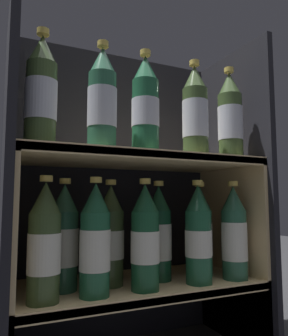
{
  "coord_description": "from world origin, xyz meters",
  "views": [
    {
      "loc": [
        -0.38,
        -0.71,
        0.45
      ],
      "look_at": [
        0.0,
        0.11,
        0.54
      ],
      "focal_mm": 35.0,
      "sensor_mm": 36.0,
      "label": 1
    }
  ],
  "objects_px": {
    "bottle_lower_front_3": "(198,236)",
    "bottle_lower_front_4": "(234,235)",
    "bottle_upper_front_1": "(102,101)",
    "bottle_lower_back_3": "(200,233)",
    "bottle_lower_front_2": "(145,239)",
    "bottle_lower_front_0": "(44,245)",
    "bottle_upper_front_4": "(230,118)",
    "bottle_lower_front_1": "(95,242)",
    "bottle_upper_front_0": "(41,93)",
    "bottle_lower_back_0": "(64,240)",
    "bottle_lower_back_1": "(110,237)",
    "bottle_lower_back_2": "(159,235)",
    "bottle_upper_front_3": "(195,114)",
    "bottle_upper_front_2": "(145,107)"
  },
  "relations": [
    {
      "from": "bottle_lower_front_0",
      "to": "bottle_lower_back_0",
      "type": "bearing_deg",
      "value": 54.37
    },
    {
      "from": "bottle_lower_front_1",
      "to": "bottle_upper_front_3",
      "type": "bearing_deg",
      "value": -0.0
    },
    {
      "from": "bottle_lower_back_1",
      "to": "bottle_lower_front_1",
      "type": "bearing_deg",
      "value": -128.88
    },
    {
      "from": "bottle_lower_front_3",
      "to": "bottle_upper_front_0",
      "type": "bearing_deg",
      "value": -180.0
    },
    {
      "from": "bottle_upper_front_4",
      "to": "bottle_lower_front_2",
      "type": "relative_size",
      "value": 1.0
    },
    {
      "from": "bottle_upper_front_0",
      "to": "bottle_lower_front_1",
      "type": "xyz_separation_m",
      "value": [
        0.14,
        0.0,
        -0.35
      ]
    },
    {
      "from": "bottle_upper_front_3",
      "to": "bottle_lower_front_3",
      "type": "height_order",
      "value": "bottle_upper_front_3"
    },
    {
      "from": "bottle_upper_front_1",
      "to": "bottle_lower_front_1",
      "type": "height_order",
      "value": "bottle_upper_front_1"
    },
    {
      "from": "bottle_upper_front_1",
      "to": "bottle_lower_front_3",
      "type": "relative_size",
      "value": 1.0
    },
    {
      "from": "bottle_lower_back_1",
      "to": "bottle_lower_back_2",
      "type": "distance_m",
      "value": 0.15
    },
    {
      "from": "bottle_lower_back_1",
      "to": "bottle_lower_front_3",
      "type": "bearing_deg",
      "value": -19.73
    },
    {
      "from": "bottle_upper_front_1",
      "to": "bottle_lower_front_1",
      "type": "relative_size",
      "value": 1.0
    },
    {
      "from": "bottle_lower_front_0",
      "to": "bottle_lower_back_3",
      "type": "height_order",
      "value": "same"
    },
    {
      "from": "bottle_upper_front_1",
      "to": "bottle_lower_back_2",
      "type": "xyz_separation_m",
      "value": [
        0.2,
        0.08,
        -0.35
      ]
    },
    {
      "from": "bottle_lower_front_3",
      "to": "bottle_lower_front_2",
      "type": "bearing_deg",
      "value": -180.0
    },
    {
      "from": "bottle_lower_back_3",
      "to": "bottle_upper_front_0",
      "type": "bearing_deg",
      "value": -170.55
    },
    {
      "from": "bottle_lower_back_2",
      "to": "bottle_upper_front_3",
      "type": "bearing_deg",
      "value": -46.71
    },
    {
      "from": "bottle_lower_back_1",
      "to": "bottle_upper_front_0",
      "type": "bearing_deg",
      "value": -157.84
    },
    {
      "from": "bottle_lower_back_0",
      "to": "bottle_upper_front_2",
      "type": "bearing_deg",
      "value": -23.13
    },
    {
      "from": "bottle_upper_front_1",
      "to": "bottle_lower_back_3",
      "type": "relative_size",
      "value": 1.0
    },
    {
      "from": "bottle_lower_front_4",
      "to": "bottle_lower_front_1",
      "type": "bearing_deg",
      "value": 180.0
    },
    {
      "from": "bottle_upper_front_4",
      "to": "bottle_lower_back_0",
      "type": "distance_m",
      "value": 0.6
    },
    {
      "from": "bottle_lower_back_2",
      "to": "bottle_lower_back_3",
      "type": "xyz_separation_m",
      "value": [
        0.14,
        0.0,
        0.0
      ]
    },
    {
      "from": "bottle_lower_front_2",
      "to": "bottle_lower_back_2",
      "type": "xyz_separation_m",
      "value": [
        0.08,
        0.08,
        -0.0
      ]
    },
    {
      "from": "bottle_lower_front_1",
      "to": "bottle_lower_front_4",
      "type": "bearing_deg",
      "value": -0.0
    },
    {
      "from": "bottle_upper_front_1",
      "to": "bottle_lower_front_3",
      "type": "bearing_deg",
      "value": 0.0
    },
    {
      "from": "bottle_lower_front_3",
      "to": "bottle_lower_back_0",
      "type": "relative_size",
      "value": 1.0
    },
    {
      "from": "bottle_lower_front_2",
      "to": "bottle_lower_back_2",
      "type": "distance_m",
      "value": 0.12
    },
    {
      "from": "bottle_lower_front_4",
      "to": "bottle_lower_back_0",
      "type": "bearing_deg",
      "value": 170.27
    },
    {
      "from": "bottle_upper_front_4",
      "to": "bottle_lower_front_2",
      "type": "distance_m",
      "value": 0.45
    },
    {
      "from": "bottle_upper_front_0",
      "to": "bottle_upper_front_1",
      "type": "relative_size",
      "value": 1.0
    },
    {
      "from": "bottle_lower_front_0",
      "to": "bottle_lower_back_1",
      "type": "relative_size",
      "value": 1.0
    },
    {
      "from": "bottle_upper_front_4",
      "to": "bottle_lower_back_1",
      "type": "xyz_separation_m",
      "value": [
        -0.35,
        0.08,
        -0.35
      ]
    },
    {
      "from": "bottle_upper_front_3",
      "to": "bottle_lower_front_3",
      "type": "xyz_separation_m",
      "value": [
        0.0,
        0.0,
        -0.35
      ]
    },
    {
      "from": "bottle_upper_front_2",
      "to": "bottle_lower_back_0",
      "type": "distance_m",
      "value": 0.41
    },
    {
      "from": "bottle_lower_front_2",
      "to": "bottle_lower_front_4",
      "type": "height_order",
      "value": "same"
    },
    {
      "from": "bottle_lower_back_3",
      "to": "bottle_lower_back_1",
      "type": "bearing_deg",
      "value": 180.0
    },
    {
      "from": "bottle_lower_back_1",
      "to": "bottle_lower_back_2",
      "type": "height_order",
      "value": "same"
    },
    {
      "from": "bottle_upper_front_0",
      "to": "bottle_lower_front_4",
      "type": "distance_m",
      "value": 0.66
    },
    {
      "from": "bottle_lower_front_4",
      "to": "bottle_upper_front_4",
      "type": "bearing_deg",
      "value": 180.0
    },
    {
      "from": "bottle_upper_front_3",
      "to": "bottle_lower_front_4",
      "type": "height_order",
      "value": "bottle_upper_front_3"
    },
    {
      "from": "bottle_lower_front_3",
      "to": "bottle_lower_front_4",
      "type": "distance_m",
      "value": 0.13
    },
    {
      "from": "bottle_lower_front_0",
      "to": "bottle_lower_back_0",
      "type": "xyz_separation_m",
      "value": [
        0.06,
        0.08,
        -0.0
      ]
    },
    {
      "from": "bottle_upper_front_3",
      "to": "bottle_lower_front_0",
      "type": "xyz_separation_m",
      "value": [
        -0.41,
        0.0,
        -0.35
      ]
    },
    {
      "from": "bottle_upper_front_0",
      "to": "bottle_lower_back_3",
      "type": "xyz_separation_m",
      "value": [
        0.5,
        0.08,
        -0.35
      ]
    },
    {
      "from": "bottle_lower_front_2",
      "to": "bottle_upper_front_1",
      "type": "bearing_deg",
      "value": 180.0
    },
    {
      "from": "bottle_lower_back_0",
      "to": "bottle_lower_back_1",
      "type": "height_order",
      "value": "same"
    },
    {
      "from": "bottle_lower_back_0",
      "to": "bottle_lower_front_0",
      "type": "bearing_deg",
      "value": -125.63
    },
    {
      "from": "bottle_lower_front_0",
      "to": "bottle_upper_front_4",
      "type": "bearing_deg",
      "value": 0.0
    },
    {
      "from": "bottle_lower_front_4",
      "to": "bottle_lower_back_2",
      "type": "bearing_deg",
      "value": 158.31
    }
  ]
}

